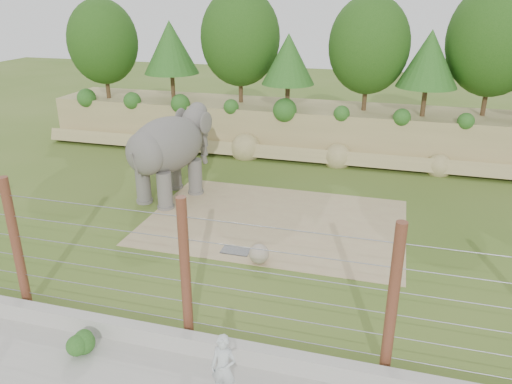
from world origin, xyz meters
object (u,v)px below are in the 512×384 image
(elephant, at_px, (168,157))
(zookeeper, at_px, (224,368))
(barrier_fence, at_px, (185,271))
(stone_ball, at_px, (259,254))

(elephant, height_order, zookeeper, elephant)
(elephant, height_order, barrier_fence, barrier_fence)
(elephant, bearing_deg, zookeeper, -42.60)
(stone_ball, height_order, barrier_fence, barrier_fence)
(stone_ball, xyz_separation_m, barrier_fence, (-0.75, -4.20, 1.64))
(stone_ball, bearing_deg, elephant, 139.70)
(elephant, relative_size, stone_ball, 6.91)
(barrier_fence, xyz_separation_m, zookeeper, (1.58, -1.73, -1.18))
(barrier_fence, distance_m, zookeeper, 2.62)
(elephant, xyz_separation_m, stone_ball, (5.26, -4.47, -1.52))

